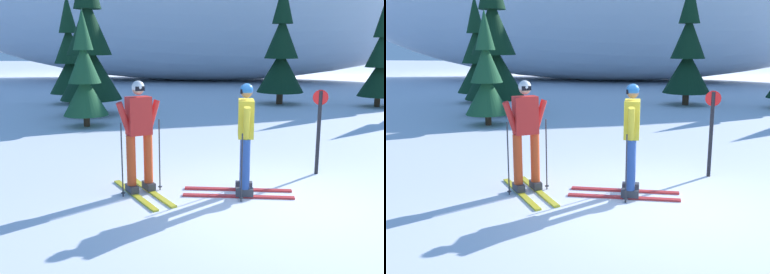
% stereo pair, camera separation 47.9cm
% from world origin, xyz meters
% --- Properties ---
extents(ground_plane, '(120.00, 120.00, 0.00)m').
position_xyz_m(ground_plane, '(0.00, 0.00, 0.00)').
color(ground_plane, white).
extents(skier_red_jacket, '(1.29, 1.59, 1.86)m').
position_xyz_m(skier_red_jacket, '(-2.17, 0.26, 0.97)').
color(skier_red_jacket, gold).
rests_on(skier_red_jacket, ground).
extents(skier_yellow_jacket, '(1.80, 0.82, 1.82)m').
position_xyz_m(skier_yellow_jacket, '(-0.47, 0.35, 0.96)').
color(skier_yellow_jacket, red).
rests_on(skier_yellow_jacket, ground).
extents(pine_tree_far_left, '(1.71, 1.71, 4.43)m').
position_xyz_m(pine_tree_far_left, '(-7.48, 11.17, 1.85)').
color(pine_tree_far_left, '#47301E').
rests_on(pine_tree_far_left, ground).
extents(pine_tree_left, '(2.13, 2.13, 5.51)m').
position_xyz_m(pine_tree_left, '(-5.64, 8.26, 2.30)').
color(pine_tree_left, '#47301E').
rests_on(pine_tree_left, ground).
extents(pine_tree_center_left, '(1.34, 1.34, 3.46)m').
position_xyz_m(pine_tree_center_left, '(-5.09, 6.07, 1.45)').
color(pine_tree_center_left, '#47301E').
rests_on(pine_tree_center_left, ground).
extents(pine_tree_center, '(1.92, 1.92, 4.98)m').
position_xyz_m(pine_tree_center, '(1.20, 11.89, 2.08)').
color(pine_tree_center, '#47301E').
rests_on(pine_tree_center, ground).
extents(trail_marker_post, '(0.28, 0.07, 1.60)m').
position_xyz_m(trail_marker_post, '(0.93, 1.65, 0.90)').
color(trail_marker_post, black).
rests_on(trail_marker_post, ground).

